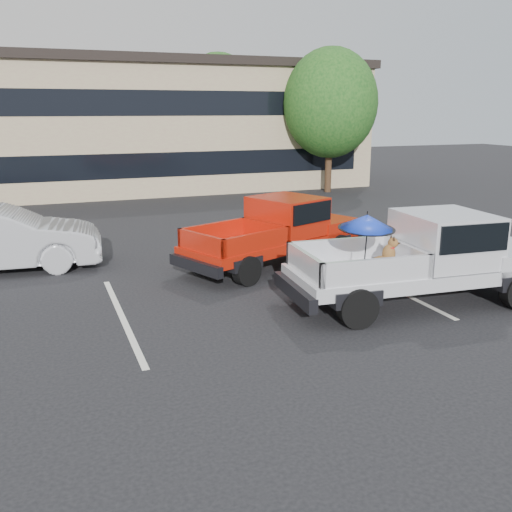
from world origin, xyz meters
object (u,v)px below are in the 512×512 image
object	(u,v)px
red_pickup	(283,227)
silver_pickup	(434,253)
tree_back	(219,101)
tree_right	(330,103)

from	to	relation	value
red_pickup	silver_pickup	bearing A→B (deg)	-89.91
red_pickup	tree_back	bearing A→B (deg)	54.87
tree_right	silver_pickup	size ratio (longest dim) A/B	1.16
silver_pickup	red_pickup	size ratio (longest dim) A/B	1.05
tree_back	red_pickup	xyz separation A→B (m)	(-4.42, -19.37, -3.47)
tree_right	red_pickup	bearing A→B (deg)	-123.13
tree_right	tree_back	bearing A→B (deg)	110.56
tree_back	silver_pickup	world-z (taller)	tree_back
tree_back	red_pickup	world-z (taller)	tree_back
silver_pickup	red_pickup	xyz separation A→B (m)	(-1.65, 4.01, -0.11)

